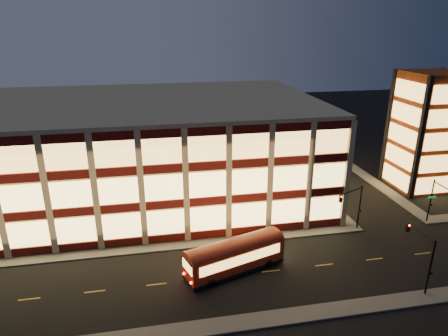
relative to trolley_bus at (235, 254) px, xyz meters
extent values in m
plane|color=black|center=(-6.22, 5.20, -2.03)|extent=(200.00, 200.00, 0.00)
cube|color=#514F4C|center=(-9.22, 6.20, -1.95)|extent=(54.00, 2.00, 0.15)
cube|color=#514F4C|center=(16.78, 22.20, -1.95)|extent=(2.00, 30.00, 0.15)
cube|color=#514F4C|center=(27.78, 22.20, -1.95)|extent=(2.00, 30.00, 0.15)
cube|color=#514F4C|center=(-6.22, -7.80, -1.95)|extent=(100.00, 2.00, 0.15)
cube|color=tan|center=(-9.22, 22.20, 4.97)|extent=(50.00, 30.00, 14.00)
cube|color=tan|center=(-9.22, 22.20, 12.22)|extent=(50.40, 30.40, 0.50)
cube|color=#470C0A|center=(-9.22, 7.08, -1.38)|extent=(50.10, 0.25, 1.00)
cube|color=#F5CB67|center=(-9.22, 7.10, 0.72)|extent=(49.00, 0.20, 3.00)
cube|color=#470C0A|center=(15.90, 22.20, -1.38)|extent=(0.25, 30.10, 1.00)
cube|color=#F5CB67|center=(15.88, 22.20, 0.72)|extent=(0.20, 29.00, 3.00)
cube|color=#470C0A|center=(-9.22, 7.08, 3.02)|extent=(50.10, 0.25, 1.00)
cube|color=#F5CB67|center=(-9.22, 7.10, 5.12)|extent=(49.00, 0.20, 3.00)
cube|color=#470C0A|center=(15.90, 22.20, 3.02)|extent=(0.25, 30.10, 1.00)
cube|color=#F5CB67|center=(15.88, 22.20, 5.12)|extent=(0.20, 29.00, 3.00)
cube|color=#470C0A|center=(-9.22, 7.08, 7.42)|extent=(50.10, 0.25, 1.00)
cube|color=#F5CB67|center=(-9.22, 7.10, 9.52)|extent=(49.00, 0.20, 3.00)
cube|color=#470C0A|center=(15.90, 22.20, 7.42)|extent=(0.25, 30.10, 1.00)
cube|color=#F5CB67|center=(15.88, 22.20, 9.52)|extent=(0.20, 29.00, 3.00)
cube|color=#8C3814|center=(33.78, 17.20, 6.97)|extent=(8.00, 8.00, 18.00)
cube|color=black|center=(29.78, 13.20, 6.97)|extent=(0.60, 0.60, 18.00)
cube|color=black|center=(29.78, 21.20, 6.97)|extent=(0.60, 0.60, 18.00)
cube|color=black|center=(37.78, 21.20, 6.97)|extent=(0.60, 0.60, 18.00)
cube|color=#F8B756|center=(33.78, 13.12, -0.23)|extent=(6.60, 0.16, 2.60)
cube|color=#F8B756|center=(29.70, 17.20, -0.23)|extent=(0.16, 6.60, 2.60)
cube|color=#F8B756|center=(33.78, 13.12, 3.17)|extent=(6.60, 0.16, 2.60)
cube|color=#F8B756|center=(29.70, 17.20, 3.17)|extent=(0.16, 6.60, 2.60)
cube|color=#F8B756|center=(33.78, 13.12, 6.57)|extent=(6.60, 0.16, 2.60)
cube|color=#F8B756|center=(29.70, 17.20, 6.57)|extent=(0.16, 6.60, 2.60)
cube|color=#F8B756|center=(29.70, 17.20, 9.97)|extent=(0.16, 6.60, 2.60)
cube|color=#F8B756|center=(29.70, 17.20, 13.37)|extent=(0.16, 6.60, 2.60)
cylinder|color=black|center=(17.28, 6.00, 0.97)|extent=(0.18, 0.18, 6.00)
cylinder|color=black|center=(15.53, 5.25, 3.67)|extent=(3.56, 1.63, 0.14)
cube|color=black|center=(13.78, 4.50, 3.17)|extent=(0.32, 0.32, 0.95)
sphere|color=#FF0C05|center=(13.78, 4.32, 3.47)|extent=(0.20, 0.20, 0.20)
cube|color=black|center=(17.28, 5.80, 0.57)|extent=(0.25, 0.18, 0.28)
cylinder|color=black|center=(27.28, 6.00, 0.97)|extent=(0.18, 0.18, 6.00)
cylinder|color=black|center=(27.28, 4.00, 3.67)|extent=(0.14, 4.00, 0.14)
cube|color=black|center=(27.28, 5.80, 0.57)|extent=(0.25, 0.18, 0.28)
cube|color=#0C7226|center=(27.28, 5.85, 1.57)|extent=(1.20, 0.06, 0.28)
cylinder|color=black|center=(17.28, -7.30, 0.97)|extent=(0.18, 0.18, 6.00)
cylinder|color=black|center=(17.28, -5.30, 3.67)|extent=(0.14, 4.00, 0.14)
cube|color=black|center=(17.28, -3.30, 3.17)|extent=(0.32, 0.32, 0.95)
sphere|color=#FF0C05|center=(17.28, -3.48, 3.47)|extent=(0.20, 0.20, 0.20)
cube|color=black|center=(17.28, -7.50, 0.57)|extent=(0.25, 0.18, 0.28)
cube|color=#9E1E08|center=(0.00, 0.00, -0.19)|extent=(11.10, 5.95, 2.48)
cube|color=black|center=(0.00, 0.00, -1.65)|extent=(11.10, 5.95, 0.38)
cylinder|color=black|center=(-2.91, -2.21, -1.54)|extent=(1.02, 0.61, 0.97)
cylinder|color=black|center=(-3.65, 0.04, -1.54)|extent=(1.02, 0.61, 0.97)
cylinder|color=black|center=(3.65, -0.04, -1.54)|extent=(1.02, 0.61, 0.97)
cylinder|color=black|center=(2.91, 2.21, -1.54)|extent=(1.02, 0.61, 0.97)
cube|color=#F8B756|center=(0.43, -1.31, 0.13)|extent=(9.04, 3.04, 1.08)
cube|color=#F8B756|center=(-0.43, 1.31, 0.13)|extent=(9.04, 3.04, 1.08)
camera|label=1|loc=(-7.89, -35.06, 22.88)|focal=32.00mm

